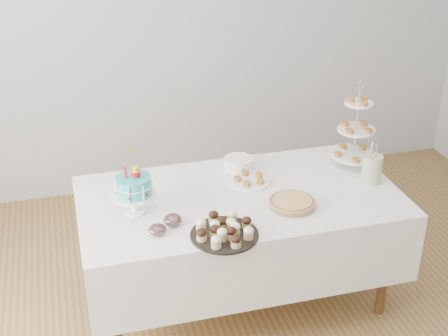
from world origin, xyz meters
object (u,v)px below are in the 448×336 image
object	(u,v)px
table	(239,227)
plate_stack	(238,163)
cupcake_tray	(224,229)
pastry_plate	(250,180)
pie	(292,203)
birthday_cake	(134,196)
tiered_stand	(356,130)
jam_bowl_a	(157,230)
utensil_pitcher	(372,168)
jam_bowl_b	(173,220)

from	to	relation	value
table	plate_stack	xyz separation A→B (m)	(0.09, 0.34, 0.26)
cupcake_tray	plate_stack	size ratio (longest dim) A/B	1.96
pastry_plate	plate_stack	bearing A→B (deg)	94.68
pie	pastry_plate	world-z (taller)	pie
birthday_cake	cupcake_tray	xyz separation A→B (m)	(0.43, -0.37, -0.06)
birthday_cake	tiered_stand	size ratio (longest dim) A/B	0.67
tiered_stand	plate_stack	size ratio (longest dim) A/B	3.04
birthday_cake	jam_bowl_a	distance (m)	0.28
pie	utensil_pitcher	size ratio (longest dim) A/B	1.03
table	birthday_cake	size ratio (longest dim) A/B	4.94
plate_stack	jam_bowl_b	bearing A→B (deg)	-134.24
birthday_cake	pastry_plate	distance (m)	0.76
pie	tiered_stand	world-z (taller)	tiered_stand
jam_bowl_a	jam_bowl_b	distance (m)	0.12
utensil_pitcher	plate_stack	bearing A→B (deg)	154.05
table	pastry_plate	size ratio (longest dim) A/B	7.31
birthday_cake	cupcake_tray	world-z (taller)	birthday_cake
plate_stack	jam_bowl_a	size ratio (longest dim) A/B	1.94
birthday_cake	plate_stack	bearing A→B (deg)	49.36
table	jam_bowl_b	size ratio (longest dim) A/B	18.43
cupcake_tray	plate_stack	bearing A→B (deg)	68.20
pastry_plate	jam_bowl_a	size ratio (longest dim) A/B	2.69
utensil_pitcher	jam_bowl_b	bearing A→B (deg)	-171.15
jam_bowl_b	utensil_pitcher	size ratio (longest dim) A/B	0.39
pastry_plate	utensil_pitcher	distance (m)	0.76
birthday_cake	pastry_plate	world-z (taller)	birthday_cake
jam_bowl_a	utensil_pitcher	bearing A→B (deg)	9.99
plate_stack	pastry_plate	xyz separation A→B (m)	(0.02, -0.20, -0.02)
tiered_stand	pie	bearing A→B (deg)	-144.64
cupcake_tray	tiered_stand	size ratio (longest dim) A/B	0.64
birthday_cake	tiered_stand	distance (m)	1.50
pie	tiered_stand	xyz separation A→B (m)	(0.58, 0.41, 0.22)
jam_bowl_a	tiered_stand	bearing A→B (deg)	19.71
birthday_cake	pastry_plate	bearing A→B (deg)	35.38
table	tiered_stand	xyz separation A→B (m)	(0.84, 0.21, 0.47)
table	birthday_cake	xyz separation A→B (m)	(-0.63, -0.03, 0.33)
cupcake_tray	jam_bowl_a	bearing A→B (deg)	161.87
table	utensil_pitcher	size ratio (longest dim) A/B	7.17
table	utensil_pitcher	world-z (taller)	utensil_pitcher
table	cupcake_tray	xyz separation A→B (m)	(-0.21, -0.40, 0.27)
pie	utensil_pitcher	bearing A→B (deg)	15.50
cupcake_tray	jam_bowl_b	bearing A→B (deg)	142.78
cupcake_tray	utensil_pitcher	size ratio (longest dim) A/B	1.39
jam_bowl_b	utensil_pitcher	xyz separation A→B (m)	(1.29, 0.17, 0.07)
birthday_cake	jam_bowl_b	world-z (taller)	birthday_cake
tiered_stand	jam_bowl_b	xyz separation A→B (m)	(-1.29, -0.42, -0.21)
birthday_cake	tiered_stand	world-z (taller)	tiered_stand
pastry_plate	table	bearing A→B (deg)	-126.68
cupcake_tray	utensil_pitcher	distance (m)	1.11
plate_stack	utensil_pitcher	size ratio (longest dim) A/B	0.71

